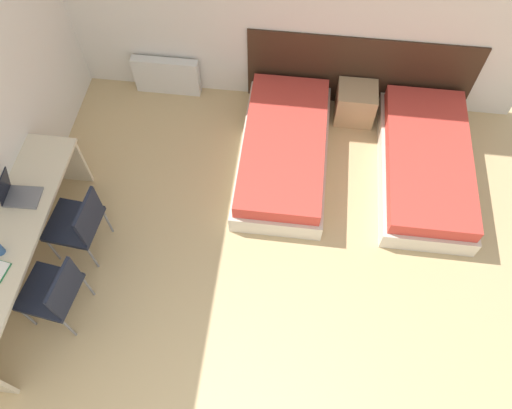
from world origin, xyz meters
TOP-DOWN VIEW (x-y plane):
  - wall_back at (0.00, 4.47)m, footprint 5.80×0.05m
  - headboard_panel at (0.99, 4.44)m, footprint 2.66×0.03m
  - bed_near_window at (0.20, 3.41)m, footprint 0.98×1.99m
  - bed_near_door at (1.78, 3.41)m, footprint 0.98×1.99m
  - nightstand at (0.99, 4.20)m, footprint 0.46×0.41m
  - radiator at (-1.34, 4.35)m, footprint 0.81×0.12m
  - desk at (-2.14, 1.73)m, footprint 0.51×2.35m
  - chair_near_laptop at (-1.68, 2.07)m, footprint 0.52×0.52m
  - chair_near_notebook at (-1.68, 1.36)m, footprint 0.54×0.54m
  - laptop at (-2.20, 2.15)m, footprint 0.33×0.26m

SIDE VIEW (x-z plane):
  - bed_near_window at x=0.20m, z-range -0.01..0.40m
  - bed_near_door at x=1.78m, z-range -0.01..0.40m
  - nightstand at x=0.99m, z-range 0.00..0.45m
  - radiator at x=-1.34m, z-range 0.00..0.50m
  - headboard_panel at x=0.99m, z-range 0.00..0.99m
  - chair_near_laptop at x=-1.68m, z-range 0.07..0.94m
  - chair_near_notebook at x=-1.68m, z-range 0.07..0.94m
  - desk at x=-2.14m, z-range 0.22..0.96m
  - laptop at x=-2.20m, z-range 0.64..0.97m
  - wall_back at x=0.00m, z-range 0.00..2.70m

